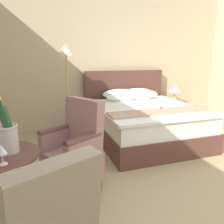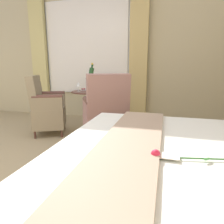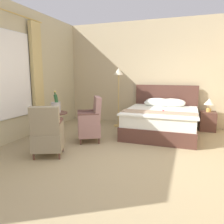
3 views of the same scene
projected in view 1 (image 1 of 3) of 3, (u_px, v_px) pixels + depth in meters
The scene contains 10 objects.
ground_plane at pixel (207, 217), 2.12m from camera, with size 7.99×7.99×0.00m, color tan.
wall_headboard_side at pixel (107, 54), 4.78m from camera, with size 5.77×0.12×3.17m.
bed at pixel (143, 119), 4.13m from camera, with size 1.82×2.09×1.24m.
nightstand at pixel (173, 111), 5.22m from camera, with size 0.44×0.47×0.53m.
bedside_lamp at pixel (175, 90), 5.10m from camera, with size 0.28×0.28×0.37m.
floor_lamp_brass at pixel (66, 63), 3.86m from camera, with size 0.29×0.29×1.74m.
side_table_round at pixel (3, 184), 1.86m from camera, with size 0.65×0.65×0.72m.
champagne_bucket at pixel (5, 135), 1.83m from camera, with size 0.22×0.22×0.48m.
wine_glass_near_edge at pixel (2, 150), 1.61m from camera, with size 0.08×0.08×0.16m.
armchair_by_window at pixel (75, 151), 2.53m from camera, with size 0.74×0.75×1.05m.
Camera 1 is at (-1.45, -1.43, 1.50)m, focal length 35.00 mm.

